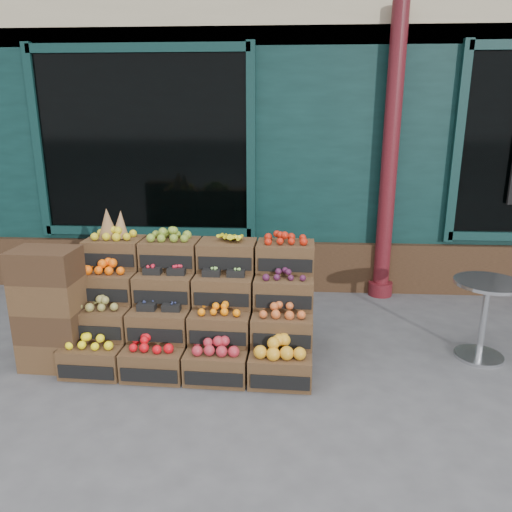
{
  "coord_description": "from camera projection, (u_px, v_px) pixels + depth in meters",
  "views": [
    {
      "loc": [
        0.08,
        -3.64,
        2.12
      ],
      "look_at": [
        -0.2,
        0.7,
        0.85
      ],
      "focal_mm": 35.0,
      "sensor_mm": 36.0,
      "label": 1
    }
  ],
  "objects": [
    {
      "name": "ground",
      "position": [
        275.0,
        380.0,
        4.08
      ],
      "size": [
        60.0,
        60.0,
        0.0
      ],
      "primitive_type": "plane",
      "color": "#49494B",
      "rests_on": "ground"
    },
    {
      "name": "shop_facade",
      "position": [
        285.0,
        93.0,
        8.3
      ],
      "size": [
        12.0,
        6.24,
        4.8
      ],
      "color": "black",
      "rests_on": "ground"
    },
    {
      "name": "crate_display",
      "position": [
        195.0,
        313.0,
        4.42
      ],
      "size": [
        2.1,
        1.08,
        1.29
      ],
      "rotation": [
        0.0,
        0.0,
        -0.04
      ],
      "color": "#49311D",
      "rests_on": "ground"
    },
    {
      "name": "spare_crates",
      "position": [
        50.0,
        309.0,
        4.18
      ],
      "size": [
        0.53,
        0.38,
        1.04
      ],
      "rotation": [
        0.0,
        0.0,
        -0.04
      ],
      "color": "#49311D",
      "rests_on": "ground"
    },
    {
      "name": "bistro_table",
      "position": [
        485.0,
        311.0,
        4.33
      ],
      "size": [
        0.57,
        0.57,
        0.72
      ],
      "rotation": [
        0.0,
        0.0,
        -0.02
      ],
      "color": "#B0B2B8",
      "rests_on": "ground"
    },
    {
      "name": "shopkeeper",
      "position": [
        165.0,
        205.0,
        6.68
      ],
      "size": [
        0.71,
        0.52,
        1.8
      ],
      "primitive_type": "imported",
      "rotation": [
        0.0,
        0.0,
        3.28
      ],
      "color": "#19581F",
      "rests_on": "ground"
    }
  ]
}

